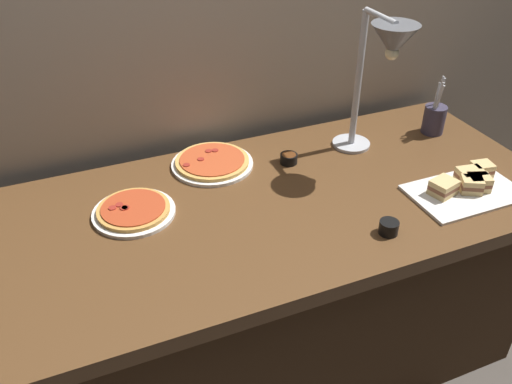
# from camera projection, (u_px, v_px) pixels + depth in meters

# --- Properties ---
(ground_plane) EXTENTS (8.00, 8.00, 0.00)m
(ground_plane) POSITION_uv_depth(u_px,v_px,m) (268.00, 357.00, 2.14)
(ground_plane) COLOR #4C443D
(back_wall) EXTENTS (4.40, 0.04, 2.40)m
(back_wall) POSITION_uv_depth(u_px,v_px,m) (214.00, 20.00, 1.85)
(back_wall) COLOR tan
(back_wall) RESTS_ON ground_plane
(buffet_table) EXTENTS (1.90, 0.84, 0.76)m
(buffet_table) POSITION_uv_depth(u_px,v_px,m) (270.00, 287.00, 1.93)
(buffet_table) COLOR brown
(buffet_table) RESTS_ON ground_plane
(heat_lamp) EXTENTS (0.15, 0.31, 0.51)m
(heat_lamp) POSITION_uv_depth(u_px,v_px,m) (386.00, 54.00, 1.69)
(heat_lamp) COLOR #B7BABF
(heat_lamp) RESTS_ON buffet_table
(pizza_plate_front) EXTENTS (0.29, 0.29, 0.03)m
(pizza_plate_front) POSITION_uv_depth(u_px,v_px,m) (212.00, 162.00, 1.89)
(pizza_plate_front) COLOR white
(pizza_plate_front) RESTS_ON buffet_table
(pizza_plate_center) EXTENTS (0.26, 0.26, 0.03)m
(pizza_plate_center) POSITION_uv_depth(u_px,v_px,m) (134.00, 211.00, 1.65)
(pizza_plate_center) COLOR white
(pizza_plate_center) RESTS_ON buffet_table
(sandwich_platter) EXTENTS (0.36, 0.23, 0.06)m
(sandwich_platter) POSITION_uv_depth(u_px,v_px,m) (467.00, 185.00, 1.75)
(sandwich_platter) COLOR white
(sandwich_platter) RESTS_ON buffet_table
(sauce_cup_near) EXTENTS (0.06, 0.06, 0.03)m
(sauce_cup_near) POSITION_uv_depth(u_px,v_px,m) (289.00, 158.00, 1.90)
(sauce_cup_near) COLOR black
(sauce_cup_near) RESTS_ON buffet_table
(sauce_cup_far) EXTENTS (0.06, 0.06, 0.04)m
(sauce_cup_far) POSITION_uv_depth(u_px,v_px,m) (389.00, 227.00, 1.57)
(sauce_cup_far) COLOR black
(sauce_cup_far) RESTS_ON buffet_table
(utensil_holder) EXTENTS (0.08, 0.08, 0.23)m
(utensil_holder) POSITION_uv_depth(u_px,v_px,m) (434.00, 118.00, 2.07)
(utensil_holder) COLOR #383347
(utensil_holder) RESTS_ON buffet_table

